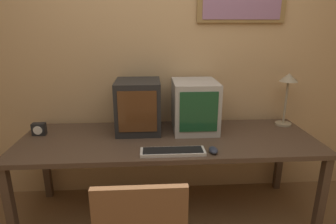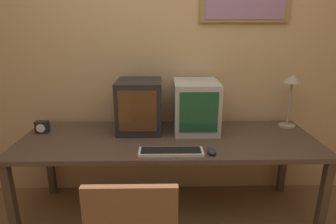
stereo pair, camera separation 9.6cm
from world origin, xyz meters
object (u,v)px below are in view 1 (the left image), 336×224
Objects in this scene: monitor_right at (195,106)px; desk_clock at (39,129)px; keyboard_main at (173,151)px; desk_lamp at (288,86)px; monitor_left at (138,106)px; mouse_near_keyboard at (213,150)px.

desk_clock is at bearing -177.71° from monitor_right.
desk_lamp is at bearing 26.95° from keyboard_main.
desk_clock is at bearing -176.19° from monitor_left.
monitor_left is 4.09× the size of desk_clock.
monitor_right is 0.54m from keyboard_main.
desk_lamp reaches higher than keyboard_main.
monitor_left is at bearing 138.22° from mouse_near_keyboard.
desk_clock is 0.22× the size of desk_lamp.
keyboard_main is 1.13m from desk_clock.
desk_lamp is at bearing 35.54° from mouse_near_keyboard.
keyboard_main is 1.20m from desk_lamp.
desk_clock is (-1.33, 0.42, 0.03)m from mouse_near_keyboard.
mouse_near_keyboard is 0.99× the size of desk_clock.
desk_clock is at bearing 158.69° from keyboard_main.
mouse_near_keyboard is 0.22× the size of desk_lamp.
monitor_right reaches higher than keyboard_main.
monitor_left is 0.56m from keyboard_main.
keyboard_main is 0.28m from mouse_near_keyboard.
monitor_right is (0.47, -0.00, -0.00)m from monitor_left.
monitor_left is at bearing -177.26° from desk_lamp.
monitor_left reaches higher than keyboard_main.
monitor_right reaches higher than desk_clock.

